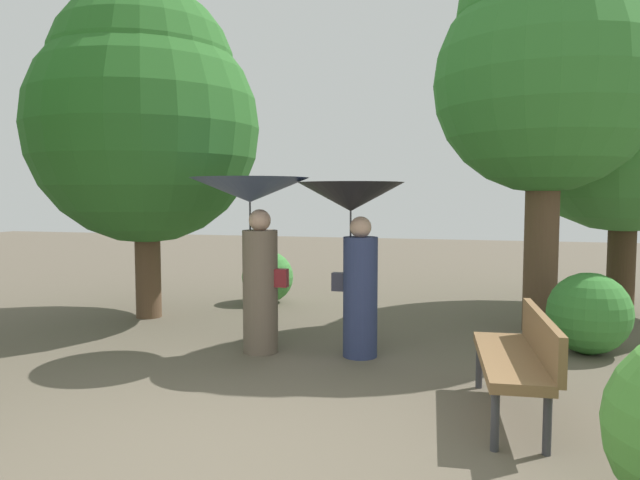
% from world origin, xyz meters
% --- Properties ---
extents(ground_plane, '(40.00, 40.00, 0.00)m').
position_xyz_m(ground_plane, '(0.00, 0.00, 0.00)').
color(ground_plane, brown).
extents(person_left, '(1.32, 1.32, 1.95)m').
position_xyz_m(person_left, '(-0.64, 2.53, 1.47)').
color(person_left, '#6B5B4C').
rests_on(person_left, ground).
extents(person_right, '(1.15, 1.15, 1.90)m').
position_xyz_m(person_right, '(0.48, 2.64, 1.41)').
color(person_right, navy).
rests_on(person_right, ground).
extents(park_bench, '(0.60, 1.53, 0.83)m').
position_xyz_m(park_bench, '(2.11, 1.23, 0.51)').
color(park_bench, '#38383D').
rests_on(park_bench, ground).
extents(tree_near_left, '(3.23, 3.23, 4.70)m').
position_xyz_m(tree_near_left, '(-2.79, 3.87, 2.92)').
color(tree_near_left, brown).
rests_on(tree_near_left, ground).
extents(tree_near_right, '(2.80, 2.80, 5.15)m').
position_xyz_m(tree_near_right, '(2.58, 4.42, 3.44)').
color(tree_near_right, brown).
rests_on(tree_near_right, ground).
extents(tree_mid_right, '(3.57, 3.57, 5.21)m').
position_xyz_m(tree_mid_right, '(3.90, 6.12, 3.24)').
color(tree_mid_right, '#42301E').
rests_on(tree_mid_right, ground).
extents(bush_path_left, '(0.91, 0.91, 0.91)m').
position_xyz_m(bush_path_left, '(2.99, 3.40, 0.45)').
color(bush_path_left, '#387F33').
rests_on(bush_path_left, ground).
extents(bush_behind_bench, '(0.84, 0.84, 0.84)m').
position_xyz_m(bush_behind_bench, '(-1.52, 5.40, 0.42)').
color(bush_behind_bench, '#428C3D').
rests_on(bush_behind_bench, ground).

